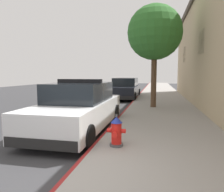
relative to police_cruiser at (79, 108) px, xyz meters
name	(u,v)px	position (x,y,z in m)	size (l,w,h in m)	color
ground_plane	(71,103)	(-3.24, 6.83, -0.84)	(32.16, 60.00, 0.20)	#353538
sidewalk_pavement	(161,103)	(2.76, 6.83, -0.67)	(3.41, 60.00, 0.15)	gray
curb_painted_edge	(133,102)	(1.02, 6.83, -0.67)	(0.08, 60.00, 0.15)	maroon
police_cruiser	(79,108)	(0.00, 0.00, 0.00)	(1.94, 4.84, 1.68)	white
parked_car_silver_ahead	(125,89)	(0.14, 9.34, 0.00)	(1.94, 4.84, 1.56)	black
fire_hydrant	(116,132)	(1.56, -1.71, -0.25)	(0.44, 0.40, 0.76)	#4C4C51
street_tree	(155,33)	(2.30, 4.62, 3.16)	(2.75, 2.75, 5.16)	brown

